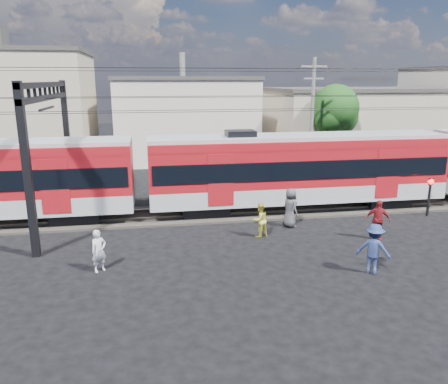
{
  "coord_description": "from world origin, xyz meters",
  "views": [
    {
      "loc": [
        -5.23,
        -14.26,
        7.05
      ],
      "look_at": [
        -1.93,
        5.0,
        1.99
      ],
      "focal_mm": 35.0,
      "sensor_mm": 36.0,
      "label": 1
    }
  ],
  "objects_px": {
    "pedestrian_a": "(99,251)",
    "pedestrian_c": "(374,249)",
    "commuter_train": "(301,167)",
    "crossing_signal": "(430,190)"
  },
  "relations": [
    {
      "from": "commuter_train",
      "to": "crossing_signal",
      "type": "relative_size",
      "value": 24.34
    },
    {
      "from": "pedestrian_a",
      "to": "crossing_signal",
      "type": "relative_size",
      "value": 0.79
    },
    {
      "from": "pedestrian_a",
      "to": "crossing_signal",
      "type": "xyz_separation_m",
      "value": [
        16.44,
        4.16,
        0.62
      ]
    },
    {
      "from": "pedestrian_c",
      "to": "crossing_signal",
      "type": "bearing_deg",
      "value": -100.67
    },
    {
      "from": "commuter_train",
      "to": "pedestrian_a",
      "type": "distance_m",
      "value": 12.1
    },
    {
      "from": "crossing_signal",
      "to": "pedestrian_c",
      "type": "bearing_deg",
      "value": -136.43
    },
    {
      "from": "pedestrian_a",
      "to": "pedestrian_c",
      "type": "xyz_separation_m",
      "value": [
        10.08,
        -1.89,
        0.14
      ]
    },
    {
      "from": "commuter_train",
      "to": "pedestrian_c",
      "type": "height_order",
      "value": "commuter_train"
    },
    {
      "from": "crossing_signal",
      "to": "commuter_train",
      "type": "bearing_deg",
      "value": 160.32
    },
    {
      "from": "commuter_train",
      "to": "pedestrian_c",
      "type": "distance_m",
      "value": 8.43
    }
  ]
}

